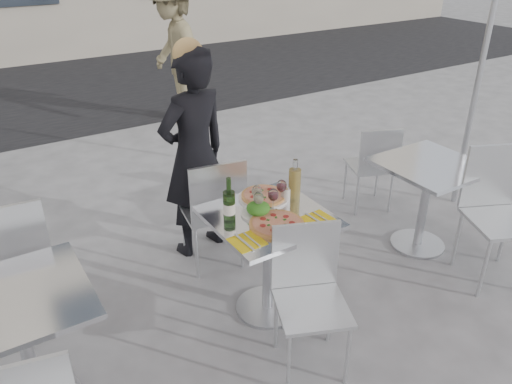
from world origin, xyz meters
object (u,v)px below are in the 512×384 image
side_chair_rnear (497,203)px  pizza_near (277,224)px  side_chair_lfar (13,256)px  sugar_shaker (287,193)px  napkin_left (247,241)px  side_table_left (21,330)px  woman_diner (194,156)px  wineglass_white_b (257,192)px  side_table_right (427,188)px  wineglass_white_a (259,199)px  wineglass_red_b (282,187)px  chair_near (309,286)px  salad_plate (258,209)px  wineglass_red_a (273,196)px  carafe (295,184)px  napkin_right (318,219)px  pedestrian_b (175,52)px  main_table (268,244)px  chair_far (215,205)px  pizza_far (263,196)px  wine_bottle (229,205)px  side_chair_rfar (374,162)px

side_chair_rnear → pizza_near: side_chair_rnear is taller
side_chair_lfar → sugar_shaker: (1.64, -0.56, 0.23)m
sugar_shaker → napkin_left: 0.56m
side_table_left → side_chair_rnear: side_chair_rnear is taller
woman_diner → wineglass_white_b: size_ratio=10.46×
pizza_near → side_table_right: bearing=4.8°
wineglass_white_a → wineglass_red_b: bearing=15.9°
chair_near → sugar_shaker: (0.24, 0.58, 0.28)m
side_table_right → salad_plate: size_ratio=3.41×
wineglass_red_b → wineglass_red_a: bearing=-147.2°
salad_plate → carafe: carafe is taller
side_chair_rnear → salad_plate: size_ratio=4.53×
napkin_left → napkin_right: same height
pedestrian_b → main_table: bearing=-12.6°
side_table_right → chair_far: (-1.56, 0.62, 0.01)m
chair_far → pizza_far: chair_far is taller
wineglass_white_b → wineglass_red_a: size_ratio=1.00×
side_table_left → salad_plate: size_ratio=3.41×
pizza_far → napkin_right: size_ratio=1.68×
pedestrian_b → wine_bottle: 4.13m
pizza_near → napkin_right: (0.26, -0.08, -0.01)m
pizza_near → wineglass_red_b: (0.20, 0.24, 0.10)m
sugar_shaker → wineglass_white_a: (-0.26, -0.06, 0.06)m
side_table_right → woman_diner: bearing=148.6°
wineglass_red_a → side_chair_lfar: bearing=157.2°
side_chair_rnear → carafe: bearing=-178.5°
side_chair_rfar → wine_bottle: wine_bottle is taller
sugar_shaker → napkin_left: sugar_shaker is taller
pedestrian_b → wineglass_red_b: pedestrian_b is taller
wineglass_red_b → pizza_near: bearing=-129.7°
pizza_far → wineglass_white_b: wineglass_white_b is taller
main_table → wineglass_white_a: wineglass_white_a is taller
side_table_right → chair_near: chair_near is taller
carafe → napkin_left: (-0.53, -0.27, -0.11)m
wineglass_white_a → salad_plate: bearing=-139.7°
side_table_right → wineglass_white_a: (-1.54, 0.05, 0.32)m
side_chair_rfar → sugar_shaker: bearing=44.0°
chair_near → pizza_far: size_ratio=2.61×
side_table_right → salad_plate: salad_plate is taller
side_chair_rfar → pedestrian_b: bearing=-60.3°
chair_far → pizza_near: (0.04, -0.75, 0.21)m
side_table_right → pedestrian_b: bearing=95.4°
wine_bottle → napkin_right: size_ratio=1.47×
main_table → side_chair_rfar: size_ratio=0.90×
side_chair_lfar → pizza_far: side_chair_lfar is taller
main_table → chair_far: size_ratio=0.81×
pedestrian_b → napkin_right: (-0.89, -4.18, -0.17)m
chair_far → wineglass_white_b: (0.06, -0.49, 0.31)m
side_chair_lfar → wineglass_white_a: size_ratio=6.19×
carafe → pizza_near: bearing=-143.0°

